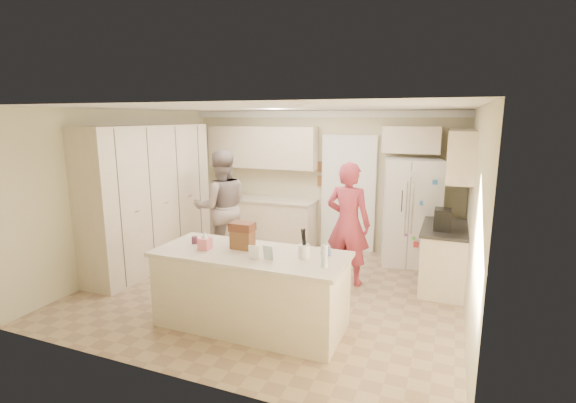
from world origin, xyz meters
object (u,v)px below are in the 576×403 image
at_px(dollhouse_body, 243,240).
at_px(teen_girl, 348,224).
at_px(refrigerator, 411,212).
at_px(island_base, 251,291).
at_px(utensil_crock, 304,251).
at_px(teen_boy, 221,207).
at_px(tissue_box, 205,244).
at_px(coffee_maker, 442,219).

distance_m(dollhouse_body, teen_girl, 1.87).
height_order(refrigerator, teen_girl, teen_girl).
distance_m(refrigerator, island_base, 3.39).
relative_size(utensil_crock, teen_girl, 0.08).
height_order(island_base, dollhouse_body, dollhouse_body).
bearing_deg(teen_boy, refrigerator, 163.49).
bearing_deg(island_base, dollhouse_body, 146.31).
bearing_deg(teen_girl, refrigerator, -115.29).
bearing_deg(tissue_box, island_base, 10.30).
height_order(utensil_crock, tissue_box, utensil_crock).
xyz_separation_m(refrigerator, island_base, (-1.53, -2.99, -0.46)).
xyz_separation_m(refrigerator, utensil_crock, (-0.88, -2.94, 0.10)).
relative_size(tissue_box, dollhouse_body, 0.54).
xyz_separation_m(teen_boy, teen_girl, (2.23, -0.12, -0.05)).
bearing_deg(tissue_box, coffee_maker, 37.57).
bearing_deg(tissue_box, utensil_crock, 7.13).
bearing_deg(utensil_crock, coffee_maker, 52.88).
bearing_deg(coffee_maker, dollhouse_body, -140.71).
xyz_separation_m(tissue_box, teen_boy, (-0.93, 1.96, -0.02)).
xyz_separation_m(utensil_crock, teen_girl, (0.10, 1.69, -0.08)).
xyz_separation_m(refrigerator, teen_boy, (-3.01, -1.13, 0.07)).
bearing_deg(island_base, teen_boy, 128.60).
relative_size(island_base, teen_girl, 1.19).
xyz_separation_m(tissue_box, dollhouse_body, (0.40, 0.20, 0.04)).
relative_size(refrigerator, coffee_maker, 6.00).
relative_size(teen_boy, teen_girl, 1.05).
relative_size(coffee_maker, tissue_box, 2.14).
bearing_deg(island_base, coffee_maker, 42.83).
xyz_separation_m(refrigerator, teen_girl, (-0.78, -1.25, 0.02)).
height_order(refrigerator, teen_boy, teen_boy).
height_order(tissue_box, teen_boy, teen_boy).
bearing_deg(dollhouse_body, teen_girl, 61.26).
distance_m(refrigerator, teen_boy, 3.22).
bearing_deg(refrigerator, teen_girl, -132.77).
bearing_deg(coffee_maker, teen_boy, -179.30).
bearing_deg(dollhouse_body, utensil_crock, -3.58).
xyz_separation_m(coffee_maker, teen_girl, (-1.30, -0.16, -0.15)).
height_order(utensil_crock, teen_girl, teen_girl).
bearing_deg(dollhouse_body, teen_boy, 127.17).
bearing_deg(utensil_crock, tissue_box, -172.87).
bearing_deg(teen_boy, coffee_maker, 143.63).
relative_size(dollhouse_body, teen_girl, 0.14).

